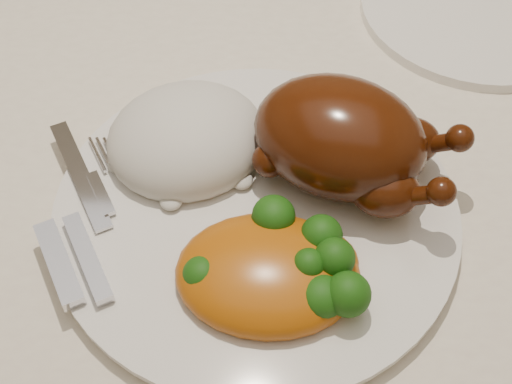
{
  "coord_description": "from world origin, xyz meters",
  "views": [
    {
      "loc": [
        0.08,
        -0.52,
        1.22
      ],
      "look_at": [
        0.07,
        -0.2,
        0.8
      ],
      "focal_mm": 50.0,
      "sensor_mm": 36.0,
      "label": 1
    }
  ],
  "objects_px": {
    "side_plate": "(478,8)",
    "dining_table": "(191,123)",
    "roast_chicken": "(344,139)",
    "dinner_plate": "(256,213)"
  },
  "relations": [
    {
      "from": "side_plate",
      "to": "dining_table",
      "type": "bearing_deg",
      "value": -167.85
    },
    {
      "from": "dinner_plate",
      "to": "roast_chicken",
      "type": "relative_size",
      "value": 1.71
    },
    {
      "from": "side_plate",
      "to": "dinner_plate",
      "type": "bearing_deg",
      "value": -129.81
    },
    {
      "from": "dining_table",
      "to": "side_plate",
      "type": "bearing_deg",
      "value": 12.15
    },
    {
      "from": "dinner_plate",
      "to": "side_plate",
      "type": "relative_size",
      "value": 1.31
    },
    {
      "from": "dining_table",
      "to": "roast_chicken",
      "type": "height_order",
      "value": "roast_chicken"
    },
    {
      "from": "side_plate",
      "to": "roast_chicken",
      "type": "bearing_deg",
      "value": -123.87
    },
    {
      "from": "dining_table",
      "to": "side_plate",
      "type": "relative_size",
      "value": 6.82
    },
    {
      "from": "roast_chicken",
      "to": "side_plate",
      "type": "bearing_deg",
      "value": 78.33
    },
    {
      "from": "roast_chicken",
      "to": "dinner_plate",
      "type": "bearing_deg",
      "value": -129.51
    }
  ]
}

